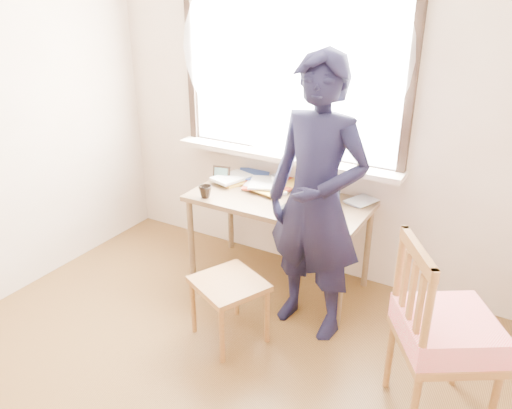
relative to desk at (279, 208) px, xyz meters
The scene contains 13 objects.
room_shell 1.75m from the desk, 87.11° to the right, with size 3.52×4.02×2.61m.
desk is the anchor object (origin of this frame).
laptop 0.31m from the desk, ahead, with size 0.37×0.31×0.24m.
mug_white 0.27m from the desk, 118.54° to the left, with size 0.12×0.12×0.09m, color white.
mug_dark 0.55m from the desk, 152.60° to the right, with size 0.10×0.10×0.09m, color black.
mouse 0.43m from the desk, 13.71° to the right, with size 0.10×0.07×0.04m, color black.
desk_clutter 0.36m from the desk, 155.03° to the left, with size 0.76×0.48×0.05m.
book_a 0.41m from the desk, 154.48° to the left, with size 0.22×0.29×0.03m, color white.
book_b 0.55m from the desk, 29.78° to the left, with size 0.16×0.22×0.02m, color white.
picture_frame 0.59m from the desk, behind, with size 0.14×0.05×0.11m.
work_chair 0.80m from the desk, 86.86° to the right, with size 0.54×0.53×0.43m.
side_chair 1.53m from the desk, 29.55° to the right, with size 0.64×0.65×1.03m.
person 0.63m from the desk, 38.76° to the right, with size 0.67×0.44×1.83m, color black.
Camera 1 is at (1.44, -1.36, 2.15)m, focal length 35.00 mm.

